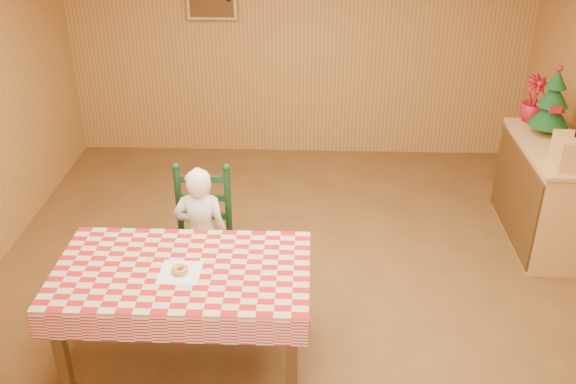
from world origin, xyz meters
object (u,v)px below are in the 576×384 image
object	(u,v)px
dining_table	(183,279)
christmas_tree	(552,103)
shelf_unit	(544,194)
crate	(575,152)
ladder_chair	(203,237)
seated_child	(202,235)

from	to	relation	value
dining_table	christmas_tree	world-z (taller)	christmas_tree
shelf_unit	crate	world-z (taller)	crate
shelf_unit	ladder_chair	bearing A→B (deg)	-162.90
ladder_chair	christmas_tree	size ratio (longest dim) A/B	1.74
dining_table	ladder_chair	world-z (taller)	ladder_chair
ladder_chair	seated_child	world-z (taller)	seated_child
ladder_chair	shelf_unit	distance (m)	3.00
crate	dining_table	bearing A→B (deg)	-156.20
seated_child	crate	size ratio (longest dim) A/B	3.75
dining_table	shelf_unit	distance (m)	3.33
seated_child	christmas_tree	bearing A→B (deg)	-157.55
dining_table	christmas_tree	size ratio (longest dim) A/B	2.67
seated_child	shelf_unit	size ratio (longest dim) A/B	0.91
shelf_unit	crate	size ratio (longest dim) A/B	4.13
ladder_chair	christmas_tree	bearing A→B (deg)	21.48
dining_table	shelf_unit	world-z (taller)	shelf_unit
seated_child	ladder_chair	bearing A→B (deg)	-90.00
dining_table	ladder_chair	xyz separation A→B (m)	(-0.00, 0.79, -0.18)
seated_child	shelf_unit	distance (m)	3.02
crate	christmas_tree	size ratio (longest dim) A/B	0.48
ladder_chair	christmas_tree	xyz separation A→B (m)	(2.88, 1.13, 0.71)
christmas_tree	seated_child	bearing A→B (deg)	-157.55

